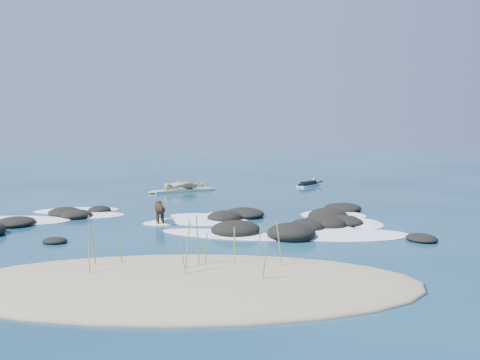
{
  "coord_description": "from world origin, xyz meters",
  "views": [
    {
      "loc": [
        0.99,
        -17.92,
        2.82
      ],
      "look_at": [
        1.1,
        4.0,
        0.9
      ],
      "focal_mm": 40.0,
      "sensor_mm": 36.0,
      "label": 1
    }
  ],
  "objects": [
    {
      "name": "dog",
      "position": [
        -1.43,
        -1.42,
        0.48
      ],
      "size": [
        0.45,
        1.12,
        0.72
      ],
      "rotation": [
        0.0,
        0.0,
        1.81
      ],
      "color": "black",
      "rests_on": "ground"
    },
    {
      "name": "breaking_foam",
      "position": [
        -0.29,
        -0.98,
        0.01
      ],
      "size": [
        14.08,
        7.07,
        0.12
      ],
      "color": "white",
      "rests_on": "ground"
    },
    {
      "name": "reef_rocks",
      "position": [
        0.46,
        -1.62,
        0.11
      ],
      "size": [
        13.35,
        7.15,
        0.56
      ],
      "color": "black",
      "rests_on": "ground"
    },
    {
      "name": "paddling_surfer_rig",
      "position": [
        4.81,
        10.44,
        0.13
      ],
      "size": [
        1.56,
        2.03,
        0.38
      ],
      "rotation": [
        0.0,
        0.0,
        1.0
      ],
      "color": "silver",
      "rests_on": "ground"
    },
    {
      "name": "sand_dune",
      "position": [
        0.0,
        -8.2,
        0.0
      ],
      "size": [
        9.0,
        4.4,
        0.6
      ],
      "primitive_type": "ellipsoid",
      "color": "#9E8966",
      "rests_on": "ground"
    },
    {
      "name": "standing_surfer_rig",
      "position": [
        -1.66,
        7.87,
        0.81
      ],
      "size": [
        3.25,
        2.17,
        2.06
      ],
      "rotation": [
        0.0,
        0.0,
        0.55
      ],
      "color": "beige",
      "rests_on": "ground"
    },
    {
      "name": "dune_grass",
      "position": [
        0.13,
        -7.9,
        0.59
      ],
      "size": [
        3.73,
        1.64,
        1.15
      ],
      "color": "olive",
      "rests_on": "ground"
    },
    {
      "name": "ground",
      "position": [
        0.0,
        0.0,
        0.0
      ],
      "size": [
        160.0,
        160.0,
        0.0
      ],
      "primitive_type": "plane",
      "color": "#0A2642",
      "rests_on": "ground"
    }
  ]
}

